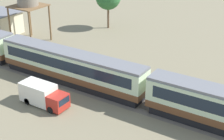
# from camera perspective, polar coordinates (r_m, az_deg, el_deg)

# --- Properties ---
(passenger_train) EXTENTS (107.56, 2.85, 4.28)m
(passenger_train) POSITION_cam_1_polar(r_m,az_deg,el_deg) (42.85, -6.66, 0.62)
(passenger_train) COLOR brown
(passenger_train) RESTS_ON ground_plane
(railway_track) EXTENTS (165.81, 3.60, 0.04)m
(railway_track) POSITION_cam_1_polar(r_m,az_deg,el_deg) (49.12, -14.13, 0.23)
(railway_track) COLOR #665B51
(railway_track) RESTS_ON ground_plane
(delivery_truck_red) EXTENTS (5.80, 2.15, 2.46)m
(delivery_truck_red) POSITION_cam_1_polar(r_m,az_deg,el_deg) (39.09, -11.41, -4.06)
(delivery_truck_red) COLOR #B2281E
(delivery_truck_red) RESTS_ON ground_plane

